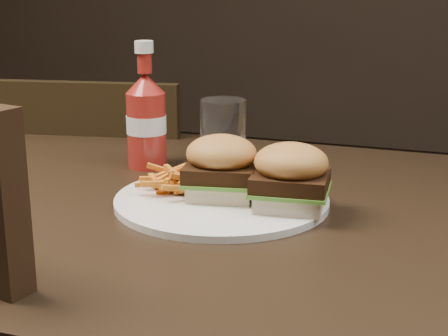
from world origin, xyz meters
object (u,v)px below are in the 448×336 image
(plate, at_px, (222,201))
(ketchup_bottle, at_px, (147,132))
(chair_far, at_px, (120,248))
(tumbler, at_px, (223,135))
(dining_table, at_px, (149,210))

(plate, xyz_separation_m, ketchup_bottle, (-0.18, 0.14, 0.06))
(chair_far, relative_size, tumbler, 3.36)
(ketchup_bottle, distance_m, tumbler, 0.13)
(tumbler, bearing_deg, chair_far, 140.23)
(dining_table, xyz_separation_m, tumbler, (0.05, 0.19, 0.08))
(plate, bearing_deg, chair_far, 131.51)
(tumbler, bearing_deg, ketchup_bottle, -161.77)
(tumbler, bearing_deg, dining_table, -103.95)
(ketchup_bottle, height_order, tumbler, ketchup_bottle)
(plate, bearing_deg, ketchup_bottle, 142.21)
(chair_far, bearing_deg, tumbler, 129.44)
(chair_far, xyz_separation_m, plate, (0.44, -0.49, 0.33))
(ketchup_bottle, bearing_deg, tumbler, 18.23)
(dining_table, distance_m, tumbler, 0.21)
(chair_far, xyz_separation_m, tumbler, (0.37, -0.31, 0.38))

